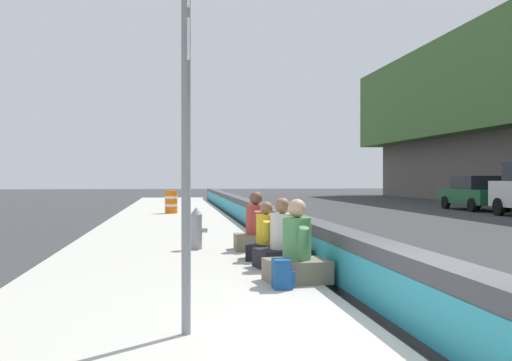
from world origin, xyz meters
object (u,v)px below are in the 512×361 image
(fire_hydrant, at_px, (196,228))
(seated_person_far, at_px, (256,232))
(seated_person_foreground, at_px, (297,256))
(seated_person_rear, at_px, (266,241))
(seated_person_middle, at_px, (282,246))
(backpack, at_px, (282,274))
(parked_car_midline, at_px, (475,193))
(construction_barrel, at_px, (171,202))
(route_sign_post, at_px, (187,118))

(fire_hydrant, xyz_separation_m, seated_person_far, (-0.23, -1.22, -0.07))
(seated_person_foreground, xyz_separation_m, seated_person_rear, (2.45, 0.08, -0.04))
(seated_person_middle, relative_size, backpack, 2.91)
(parked_car_midline, bearing_deg, seated_person_middle, 145.13)
(construction_barrel, bearing_deg, seated_person_far, -172.19)
(construction_barrel, bearing_deg, seated_person_middle, -173.08)
(fire_hydrant, bearing_deg, backpack, -168.01)
(backpack, bearing_deg, parked_car_midline, -33.01)
(route_sign_post, xyz_separation_m, seated_person_far, (6.68, -1.55, -1.69))
(seated_person_middle, xyz_separation_m, seated_person_rear, (1.08, 0.11, -0.03))
(fire_hydrant, xyz_separation_m, seated_person_middle, (-2.80, -1.33, -0.08))
(backpack, distance_m, parked_car_midline, 24.48)
(seated_person_rear, bearing_deg, seated_person_far, -0.21)
(fire_hydrant, distance_m, seated_person_rear, 2.11)
(construction_barrel, distance_m, parked_car_midline, 15.19)
(seated_person_foreground, distance_m, seated_person_rear, 2.45)
(seated_person_far, distance_m, backpack, 4.44)
(seated_person_far, bearing_deg, fire_hydrant, 79.12)
(seated_person_foreground, bearing_deg, seated_person_rear, 1.87)
(seated_person_rear, bearing_deg, backpack, 175.66)
(seated_person_foreground, bearing_deg, seated_person_middle, -1.28)
(parked_car_midline, bearing_deg, seated_person_foreground, 146.94)
(seated_person_middle, xyz_separation_m, seated_person_far, (2.57, 0.11, 0.01))
(route_sign_post, xyz_separation_m, seated_person_middle, (4.11, -1.66, -1.71))
(fire_hydrant, distance_m, seated_person_middle, 3.10)
(seated_person_rear, bearing_deg, seated_person_foreground, -178.13)
(seated_person_far, relative_size, parked_car_midline, 0.27)
(seated_person_middle, height_order, backpack, seated_person_middle)
(fire_hydrant, height_order, seated_person_middle, seated_person_middle)
(seated_person_middle, relative_size, parked_car_midline, 0.26)
(seated_person_far, height_order, parked_car_midline, parked_car_midline)
(route_sign_post, height_order, backpack, route_sign_post)
(fire_hydrant, height_order, seated_person_rear, seated_person_rear)
(route_sign_post, relative_size, seated_person_rear, 3.40)
(seated_person_rear, height_order, parked_car_midline, parked_car_midline)
(route_sign_post, distance_m, seated_person_far, 7.06)
(backpack, bearing_deg, seated_person_middle, -10.14)
(parked_car_midline, bearing_deg, fire_hydrant, 137.90)
(seated_person_middle, bearing_deg, route_sign_post, 158.02)
(seated_person_foreground, distance_m, seated_person_far, 3.94)
(seated_person_far, relative_size, backpack, 3.02)
(construction_barrel, height_order, parked_car_midline, parked_car_midline)
(route_sign_post, bearing_deg, seated_person_rear, -16.62)
(seated_person_far, height_order, backpack, seated_person_far)
(fire_hydrant, height_order, seated_person_foreground, seated_person_foreground)
(fire_hydrant, bearing_deg, seated_person_middle, -154.67)
(fire_hydrant, bearing_deg, parked_car_midline, -42.10)
(seated_person_far, bearing_deg, seated_person_middle, -177.65)
(seated_person_rear, height_order, construction_barrel, seated_person_rear)
(route_sign_post, distance_m, backpack, 3.21)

